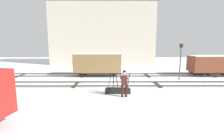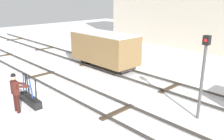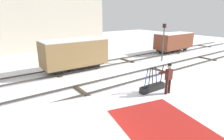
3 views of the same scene
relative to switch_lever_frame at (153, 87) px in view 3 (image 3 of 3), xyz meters
name	(u,v)px [view 3 (image 3 of 3)]	position (x,y,z in m)	size (l,w,h in m)	color
ground_plane	(127,80)	(0.02, 2.36, -0.25)	(60.00, 60.00, 0.00)	white
track_main_line	(127,78)	(0.02, 2.36, -0.15)	(44.00, 1.94, 0.18)	#38332D
track_siding_near	(96,65)	(0.02, 6.52, -0.15)	(44.00, 1.94, 0.18)	#38332D
switch_lever_frame	(153,87)	(0.00, 0.00, 0.00)	(1.81, 0.39, 1.45)	black
rail_worker	(168,76)	(0.39, -0.75, 0.77)	(0.54, 0.69, 1.81)	#351511
signal_post	(164,38)	(6.23, 4.47, 1.92)	(0.24, 0.32, 3.51)	#4C4C4C
apartment_building	(30,6)	(-1.93, 18.58, 5.06)	(17.99, 5.39, 10.61)	beige
freight_car_mid_siding	(74,53)	(-1.93, 6.52, 1.17)	(5.03, 2.19, 2.49)	#2D2B28
freight_car_back_track	(174,41)	(10.68, 6.52, 1.04)	(4.94, 2.04, 2.24)	#2D2B28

